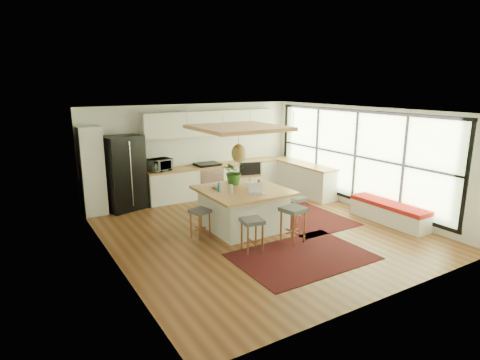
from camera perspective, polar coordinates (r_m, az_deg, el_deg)
floor at (r=9.22m, az=2.70°, el=-7.14°), size 7.00×7.00×0.00m
ceiling at (r=8.64m, az=2.90°, el=9.86°), size 7.00×7.00×0.00m
wall_back at (r=11.84m, az=-6.72°, el=4.23°), size 6.50×0.00×6.50m
wall_front at (r=6.34m, az=20.79°, el=-4.88°), size 6.50×0.00×6.50m
wall_left at (r=7.56m, az=-18.12°, el=-1.75°), size 0.00×7.00×7.00m
wall_right at (r=10.95m, az=17.07°, el=2.95°), size 0.00×7.00×7.00m
window_wall at (r=10.92m, az=16.98°, el=3.19°), size 0.10×6.20×2.60m
pantry at (r=10.71m, az=-20.45°, el=1.23°), size 0.55×0.60×2.25m
back_counter_base at (r=11.98m, az=-3.57°, el=-0.04°), size 4.20×0.60×0.88m
back_counter_top at (r=11.88m, az=-3.61°, el=2.11°), size 4.24×0.64×0.05m
backsplash at (r=12.06m, az=-4.30°, el=4.45°), size 4.20×0.02×0.80m
upper_cabinets at (r=11.81m, az=-4.02°, el=8.18°), size 4.20×0.34×0.70m
range at (r=11.85m, az=-4.65°, el=0.09°), size 0.76×0.62×1.00m
right_counter_base at (r=12.32m, az=8.88°, el=0.20°), size 0.60×2.50×0.88m
right_counter_top at (r=12.22m, az=8.96°, el=2.30°), size 0.64×2.54×0.05m
window_bench at (r=10.24m, az=20.50°, el=-4.39°), size 0.52×2.00×0.50m
ceiling_panel at (r=8.88m, az=-0.22°, el=5.76°), size 1.86×1.86×0.80m
rug_near at (r=7.96m, az=8.92°, el=-10.74°), size 2.60×1.80×0.01m
rug_right at (r=10.23m, az=8.56°, el=-5.12°), size 1.80×2.60×0.01m
fridge at (r=10.90m, az=-16.39°, el=0.67°), size 1.15×1.00×1.97m
island at (r=9.19m, az=0.43°, el=-4.11°), size 1.85×1.85×0.93m
stool_near_left at (r=7.94m, az=1.73°, el=-7.88°), size 0.47×0.47×0.69m
stool_near_right at (r=8.48m, az=7.56°, el=-6.57°), size 0.52×0.52×0.77m
stool_right_front at (r=9.64m, az=8.03°, el=-4.09°), size 0.46×0.46×0.64m
stool_right_back at (r=10.10m, az=4.85°, el=-3.17°), size 0.42×0.42×0.70m
stool_left_side at (r=8.69m, az=-5.71°, el=-6.01°), size 0.46×0.46×0.64m
laptop at (r=8.65m, az=2.41°, el=-1.22°), size 0.40×0.41×0.24m
monitor at (r=9.60m, az=1.46°, el=1.13°), size 0.60×0.35×0.53m
microwave at (r=11.15m, az=-11.43°, el=2.33°), size 0.68×0.48×0.41m
island_plant at (r=9.46m, az=-0.87°, el=0.85°), size 0.72×0.76×0.49m
island_bowl at (r=9.14m, az=-3.44°, el=-1.02°), size 0.27×0.27×0.06m
island_bottle_0 at (r=8.86m, az=-2.94°, el=-1.04°), size 0.07×0.07×0.19m
island_bottle_1 at (r=8.72m, az=-1.29°, el=-1.27°), size 0.07×0.07×0.19m
island_bottle_2 at (r=8.93m, az=2.81°, el=-0.93°), size 0.07×0.07×0.19m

